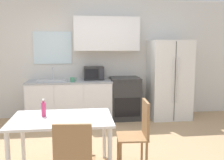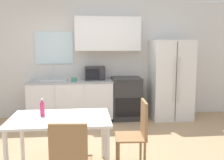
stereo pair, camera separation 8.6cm
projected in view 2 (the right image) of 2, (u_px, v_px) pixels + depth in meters
name	position (u px, v px, depth m)	size (l,w,h in m)	color
ground_plane	(95.00, 149.00, 4.02)	(12.00, 12.00, 0.00)	tan
wall_back	(93.00, 55.00, 5.77)	(12.00, 0.38, 2.70)	silver
kitchen_counter	(71.00, 100.00, 5.53)	(1.84, 0.67, 0.89)	#333333
oven_range	(126.00, 98.00, 5.66)	(0.64, 0.65, 0.94)	#2D2D2D
refrigerator	(170.00, 80.00, 5.66)	(0.88, 0.78, 1.77)	silver
kitchen_sink	(53.00, 80.00, 5.44)	(0.59, 0.45, 0.28)	#B7BABC
microwave	(95.00, 73.00, 5.62)	(0.45, 0.36, 0.30)	#282828
coffee_mug	(74.00, 79.00, 5.29)	(0.13, 0.09, 0.10)	#3F8C66
dining_table	(60.00, 124.00, 3.22)	(1.28, 0.84, 0.74)	white
dining_chair_near	(70.00, 159.00, 2.47)	(0.44, 0.44, 0.93)	#997047
dining_chair_side	(138.00, 130.00, 3.34)	(0.42, 0.42, 0.93)	#997047
drink_bottle	(42.00, 109.00, 3.26)	(0.06, 0.06, 0.23)	#DB386B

